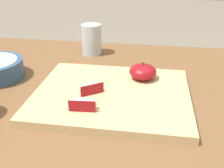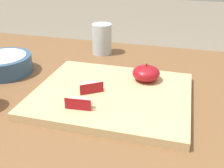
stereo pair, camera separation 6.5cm
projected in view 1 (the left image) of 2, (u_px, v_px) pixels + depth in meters
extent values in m
cube|color=brown|center=(108.00, 101.00, 0.69)|extent=(1.29, 0.84, 0.03)
cube|color=tan|center=(112.00, 95.00, 0.66)|extent=(0.38, 0.31, 0.02)
ellipsoid|color=maroon|center=(143.00, 72.00, 0.72)|extent=(0.07, 0.07, 0.04)
cylinder|color=#4C3319|center=(143.00, 64.00, 0.71)|extent=(0.00, 0.00, 0.01)
ellipsoid|color=beige|center=(83.00, 104.00, 0.58)|extent=(0.06, 0.02, 0.03)
cube|color=maroon|center=(82.00, 106.00, 0.57)|extent=(0.06, 0.01, 0.03)
ellipsoid|color=beige|center=(90.00, 87.00, 0.65)|extent=(0.06, 0.05, 0.03)
cube|color=maroon|center=(92.00, 89.00, 0.64)|extent=(0.05, 0.04, 0.03)
cylinder|color=silver|center=(92.00, 40.00, 0.93)|extent=(0.07, 0.07, 0.10)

